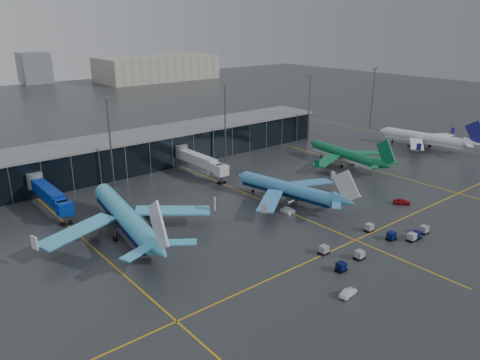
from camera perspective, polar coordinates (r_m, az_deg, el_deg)
ground at (r=106.18m, az=4.11°, el=-6.07°), size 600.00×600.00×0.00m
terminal_pier at (r=152.51m, az=-12.05°, el=3.56°), size 142.00×17.00×10.70m
jet_bridges at (r=123.49m, az=-22.26°, el=-1.55°), size 94.00×27.50×7.20m
flood_masts at (r=142.66m, az=-8.23°, el=6.21°), size 203.00×0.50×25.50m
distant_hangars at (r=360.72m, az=-20.80°, el=12.04°), size 260.00×71.00×22.00m
taxi_lines at (r=119.55m, az=4.11°, el=-3.11°), size 220.00×120.00×0.02m
airliner_arkefly at (r=104.34m, az=-13.98°, el=-2.89°), size 46.43×51.11×14.03m
airliner_klm_near at (r=120.38m, az=5.68°, el=-0.09°), size 38.96×42.61×11.46m
airliner_aer_lingus at (r=154.63m, az=12.65°, el=3.84°), size 37.32×41.20×11.42m
airliner_ba at (r=184.49m, az=21.49°, el=5.49°), size 39.61×43.60×11.98m
baggage_carts at (r=103.13m, az=16.81°, el=-7.22°), size 29.44×10.32×1.70m
mobile_airstair at (r=115.47m, az=5.84°, el=-3.58°), size 2.32×3.28×3.45m
service_van_red at (r=126.82m, az=19.11°, el=-2.49°), size 4.22×4.28×1.46m
service_van_white at (r=84.28m, az=13.06°, el=-13.22°), size 4.05×1.91×1.28m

